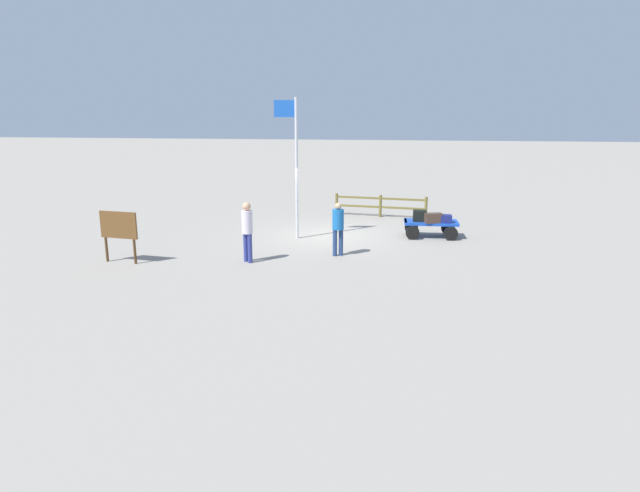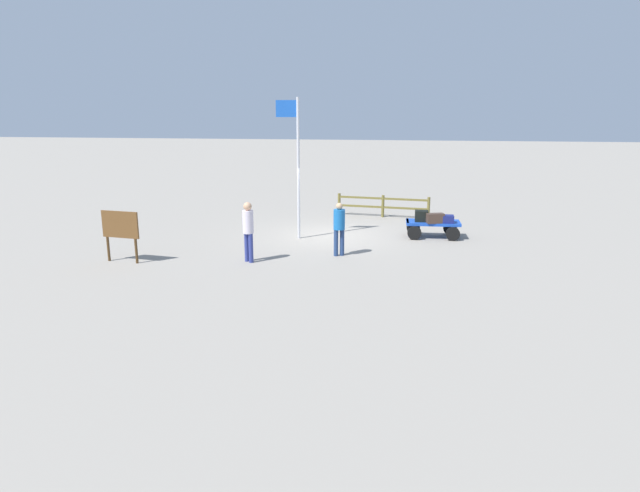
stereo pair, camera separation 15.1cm
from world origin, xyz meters
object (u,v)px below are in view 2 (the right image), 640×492
flagpole (296,158)px  worker_lead (339,225)px  luggage_cart (432,226)px  suitcase_dark (421,216)px  signboard (120,228)px  worker_trailing (248,227)px  suitcase_grey (445,219)px  suitcase_navy (435,218)px

flagpole → worker_lead: bearing=128.6°
luggage_cart → suitcase_dark: 0.54m
signboard → luggage_cart: bearing=-153.5°
flagpole → signboard: bearing=39.8°
luggage_cart → worker_lead: bearing=45.0°
luggage_cart → suitcase_dark: bearing=12.1°
signboard → worker_trailing: bearing=-171.7°
suitcase_grey → worker_lead: 4.47m
suitcase_navy → suitcase_grey: bearing=-162.7°
worker_trailing → signboard: size_ratio=1.17×
suitcase_dark → signboard: bearing=27.0°
suitcase_grey → worker_trailing: (6.07, 3.93, 0.35)m
suitcase_grey → signboard: bearing=24.5°
worker_lead → worker_trailing: worker_trailing is taller
suitcase_dark → worker_lead: (2.63, 2.94, 0.21)m
luggage_cart → worker_trailing: worker_trailing is taller
suitcase_grey → flagpole: size_ratio=0.12×
suitcase_dark → flagpole: size_ratio=0.09×
worker_lead → worker_trailing: (2.62, 1.11, 0.08)m
signboard → suitcase_dark: bearing=-153.0°
suitcase_grey → luggage_cart: bearing=-25.9°
luggage_cart → suitcase_dark: (0.40, 0.08, 0.36)m
suitcase_dark → luggage_cart: bearing=-167.9°
luggage_cart → signboard: 10.55m
flagpole → worker_trailing: bearing=75.5°
suitcase_navy → signboard: size_ratio=0.42×
suitcase_dark → suitcase_navy: suitcase_dark is taller
worker_lead → signboard: (6.40, 1.67, 0.05)m
luggage_cart → worker_trailing: (5.65, 4.14, 0.65)m
suitcase_grey → signboard: 10.83m
signboard → suitcase_navy: bearing=-155.2°
signboard → flagpole: bearing=-140.2°
suitcase_dark → worker_lead: bearing=48.2°
suitcase_grey → signboard: (9.85, 4.49, 0.33)m
suitcase_navy → worker_trailing: worker_trailing is taller
luggage_cart → worker_lead: 4.32m
suitcase_grey → suitcase_dark: bearing=-8.3°
suitcase_dark → suitcase_navy: 0.52m
flagpole → signboard: size_ratio=3.13×
suitcase_navy → worker_lead: size_ratio=0.39×
luggage_cart → suitcase_navy: size_ratio=2.94×
worker_trailing → suitcase_grey: bearing=-147.0°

